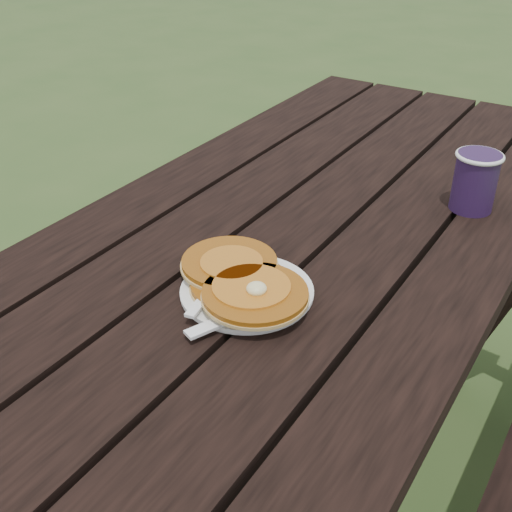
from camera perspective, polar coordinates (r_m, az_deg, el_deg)
The scene contains 7 objects.
ground at distance 1.65m, azimuth 2.37°, elevation -20.94°, with size 60.00×60.00×0.00m, color #324B20.
picnic_table at distance 1.38m, azimuth 2.70°, elevation -11.59°, with size 1.36×1.80×0.75m.
plate at distance 0.97m, azimuth -0.81°, elevation -3.23°, with size 0.20×0.20×0.01m, color white.
pancake_stack at distance 0.96m, azimuth -1.22°, elevation -2.21°, with size 0.23×0.20×0.04m.
knife at distance 0.91m, azimuth -1.23°, elevation -5.07°, with size 0.02×0.18×0.01m, color white.
fork at distance 0.94m, azimuth -4.45°, elevation -3.54°, with size 0.03×0.16×0.01m, color white, non-canonical shape.
coffee_cup at distance 1.25m, azimuth 18.94°, elevation 6.55°, with size 0.09×0.09×0.11m.
Camera 1 is at (0.48, -0.88, 1.31)m, focal length 45.00 mm.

